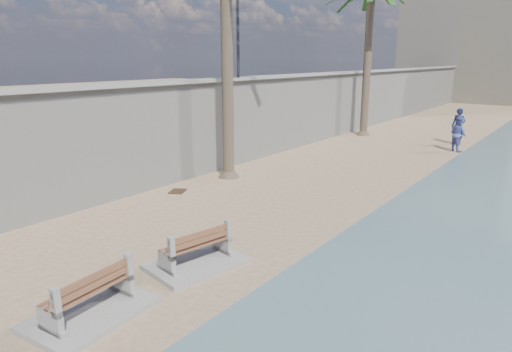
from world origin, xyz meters
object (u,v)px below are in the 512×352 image
Objects in this scene: bench_near at (89,297)px; bench_far at (196,250)px; person_b at (458,132)px; person_a at (458,124)px.

bench_far is at bearing 88.04° from bench_near.
person_b is (1.33, 16.66, 0.56)m from bench_far.
person_a reaches higher than person_b.
bench_near is 2.56m from bench_far.
bench_near is 0.97× the size of bench_far.
person_a is 1.94m from person_b.
bench_near is at bearing -83.08° from person_a.
bench_near is 1.00× the size of person_a.
bench_far is at bearing -83.17° from person_a.
bench_near is 21.14m from person_a.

